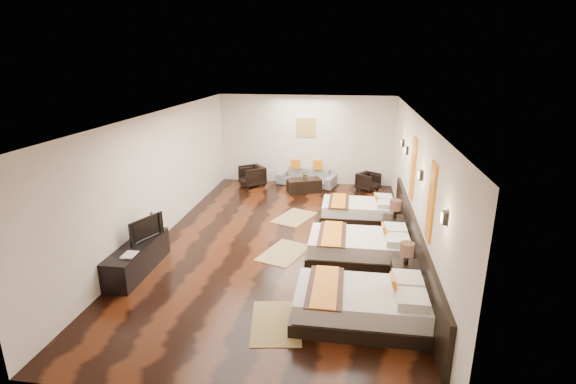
% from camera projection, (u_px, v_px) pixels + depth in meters
% --- Properties ---
extents(floor, '(5.50, 9.50, 0.01)m').
position_uv_depth(floor, '(282.00, 241.00, 9.55)').
color(floor, black).
rests_on(floor, ground).
extents(ceiling, '(5.50, 9.50, 0.01)m').
position_uv_depth(ceiling, '(282.00, 115.00, 8.71)').
color(ceiling, white).
rests_on(ceiling, floor).
extents(back_wall, '(5.50, 0.01, 2.80)m').
position_uv_depth(back_wall, '(306.00, 140.00, 13.61)').
color(back_wall, silver).
rests_on(back_wall, floor).
extents(left_wall, '(0.01, 9.50, 2.80)m').
position_uv_depth(left_wall, '(160.00, 176.00, 9.52)').
color(left_wall, silver).
rests_on(left_wall, floor).
extents(right_wall, '(0.01, 9.50, 2.80)m').
position_uv_depth(right_wall, '(415.00, 186.00, 8.75)').
color(right_wall, silver).
rests_on(right_wall, floor).
extents(headboard_panel, '(0.08, 6.60, 0.90)m').
position_uv_depth(headboard_panel, '(414.00, 245.00, 8.29)').
color(headboard_panel, black).
rests_on(headboard_panel, floor).
extents(bed_near, '(2.09, 1.31, 0.80)m').
position_uv_depth(bed_near, '(362.00, 304.00, 6.63)').
color(bed_near, black).
rests_on(bed_near, floor).
extents(bed_mid, '(2.07, 1.30, 0.79)m').
position_uv_depth(bed_mid, '(360.00, 247.00, 8.63)').
color(bed_mid, black).
rests_on(bed_mid, floor).
extents(bed_far, '(1.85, 1.16, 0.71)m').
position_uv_depth(bed_far, '(359.00, 210.00, 10.77)').
color(bed_far, black).
rests_on(bed_far, floor).
extents(nightstand_a, '(0.46, 0.46, 0.90)m').
position_uv_depth(nightstand_a, '(405.00, 274.00, 7.46)').
color(nightstand_a, black).
rests_on(nightstand_a, floor).
extents(nightstand_b, '(0.47, 0.47, 0.94)m').
position_uv_depth(nightstand_b, '(394.00, 226.00, 9.55)').
color(nightstand_b, black).
rests_on(nightstand_b, floor).
extents(jute_mat_near, '(0.93, 1.30, 0.01)m').
position_uv_depth(jute_mat_near, '(276.00, 323.00, 6.62)').
color(jute_mat_near, '#A08751').
rests_on(jute_mat_near, floor).
extents(jute_mat_mid, '(1.11, 1.38, 0.01)m').
position_uv_depth(jute_mat_mid, '(284.00, 253.00, 8.99)').
color(jute_mat_mid, '#A08751').
rests_on(jute_mat_mid, floor).
extents(jute_mat_far, '(1.14, 1.39, 0.01)m').
position_uv_depth(jute_mat_far, '(295.00, 217.00, 10.97)').
color(jute_mat_far, '#A08751').
rests_on(jute_mat_far, floor).
extents(tv_console, '(0.50, 1.80, 0.55)m').
position_uv_depth(tv_console, '(138.00, 258.00, 8.16)').
color(tv_console, black).
rests_on(tv_console, floor).
extents(tv, '(0.39, 0.79, 0.47)m').
position_uv_depth(tv, '(144.00, 228.00, 8.25)').
color(tv, black).
rests_on(tv, tv_console).
extents(book, '(0.24, 0.32, 0.03)m').
position_uv_depth(book, '(123.00, 255.00, 7.63)').
color(book, black).
rests_on(book, tv_console).
extents(figurine, '(0.40, 0.40, 0.38)m').
position_uv_depth(figurine, '(152.00, 221.00, 8.70)').
color(figurine, brown).
rests_on(figurine, tv_console).
extents(sofa, '(1.94, 1.15, 0.53)m').
position_uv_depth(sofa, '(307.00, 177.00, 13.66)').
color(sofa, slate).
rests_on(sofa, floor).
extents(armchair_left, '(0.97, 0.97, 0.64)m').
position_uv_depth(armchair_left, '(252.00, 176.00, 13.58)').
color(armchair_left, black).
rests_on(armchair_left, floor).
extents(armchair_right, '(0.82, 0.81, 0.54)m').
position_uv_depth(armchair_right, '(368.00, 181.00, 13.17)').
color(armchair_right, black).
rests_on(armchair_right, floor).
extents(coffee_table, '(1.11, 0.83, 0.40)m').
position_uv_depth(coffee_table, '(304.00, 186.00, 13.00)').
color(coffee_table, black).
rests_on(coffee_table, floor).
extents(table_plant, '(0.28, 0.26, 0.26)m').
position_uv_depth(table_plant, '(305.00, 175.00, 12.93)').
color(table_plant, '#26551C').
rests_on(table_plant, coffee_table).
extents(orange_panel_a, '(0.04, 0.40, 1.30)m').
position_uv_depth(orange_panel_a, '(431.00, 202.00, 6.87)').
color(orange_panel_a, '#D86014').
rests_on(orange_panel_a, right_wall).
extents(orange_panel_b, '(0.04, 0.40, 1.30)m').
position_uv_depth(orange_panel_b, '(413.00, 168.00, 8.94)').
color(orange_panel_b, '#D86014').
rests_on(orange_panel_b, right_wall).
extents(sconce_near, '(0.07, 0.12, 0.18)m').
position_uv_depth(sconce_near, '(444.00, 218.00, 5.79)').
color(sconce_near, black).
rests_on(sconce_near, right_wall).
extents(sconce_mid, '(0.07, 0.12, 0.18)m').
position_uv_depth(sconce_mid, '(420.00, 175.00, 7.87)').
color(sconce_mid, black).
rests_on(sconce_mid, right_wall).
extents(sconce_far, '(0.07, 0.12, 0.18)m').
position_uv_depth(sconce_far, '(407.00, 150.00, 9.94)').
color(sconce_far, black).
rests_on(sconce_far, right_wall).
extents(sconce_lounge, '(0.07, 0.12, 0.18)m').
position_uv_depth(sconce_lounge, '(403.00, 143.00, 10.79)').
color(sconce_lounge, black).
rests_on(sconce_lounge, right_wall).
extents(gold_artwork, '(0.60, 0.04, 0.60)m').
position_uv_depth(gold_artwork, '(306.00, 128.00, 13.47)').
color(gold_artwork, '#AD873F').
rests_on(gold_artwork, back_wall).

